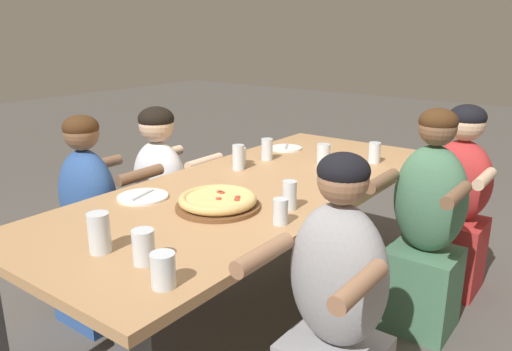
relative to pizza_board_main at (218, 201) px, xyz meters
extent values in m
plane|color=#514C47|center=(0.36, 0.07, -0.81)|extent=(18.00, 18.00, 0.00)
cube|color=tan|center=(0.36, 0.07, -0.05)|extent=(2.42, 0.99, 0.04)
cube|color=#4C4C51|center=(1.51, -0.37, -0.44)|extent=(0.07, 0.07, 0.73)
cube|color=#4C4C51|center=(1.51, 0.50, -0.44)|extent=(0.07, 0.07, 0.73)
cylinder|color=brown|center=(0.00, 0.00, -0.02)|extent=(0.37, 0.37, 0.02)
torus|color=#DBB26B|center=(0.00, 0.00, 0.01)|extent=(0.34, 0.34, 0.04)
cylinder|color=#E5C675|center=(0.00, 0.00, 0.00)|extent=(0.29, 0.29, 0.03)
cylinder|color=#C6422D|center=(0.05, 0.03, 0.02)|extent=(0.02, 0.02, 0.01)
cylinder|color=#C6422D|center=(0.05, 0.02, 0.02)|extent=(0.02, 0.02, 0.01)
cylinder|color=#C6422D|center=(-0.02, -0.02, 0.02)|extent=(0.02, 0.02, 0.01)
cylinder|color=#C6422D|center=(0.04, -0.07, 0.02)|extent=(0.02, 0.02, 0.01)
cylinder|color=#C6422D|center=(0.02, -0.09, 0.02)|extent=(0.02, 0.02, 0.01)
cylinder|color=white|center=(1.09, 0.37, -0.03)|extent=(0.20, 0.20, 0.01)
cube|color=#B7B7BC|center=(1.09, 0.37, -0.02)|extent=(0.13, 0.08, 0.01)
cylinder|color=white|center=(-0.10, 0.37, -0.03)|extent=(0.23, 0.23, 0.01)
cube|color=#B7B7BC|center=(-0.10, 0.37, -0.02)|extent=(0.16, 0.05, 0.01)
cylinder|color=silver|center=(0.80, 0.31, 0.03)|extent=(0.07, 0.07, 0.13)
cylinder|color=black|center=(0.80, 0.31, 0.00)|extent=(0.06, 0.06, 0.07)
cylinder|color=silver|center=(-0.57, 0.04, 0.04)|extent=(0.08, 0.08, 0.14)
cylinder|color=black|center=(-0.57, 0.04, 0.02)|extent=(0.07, 0.07, 0.11)
cylinder|color=silver|center=(0.53, 0.31, 0.04)|extent=(0.07, 0.07, 0.14)
cylinder|color=black|center=(0.53, 0.31, 0.01)|extent=(0.06, 0.06, 0.08)
cylinder|color=silver|center=(-0.61, -0.31, 0.02)|extent=(0.08, 0.08, 0.11)
cylinder|color=silver|center=(-0.61, -0.31, 0.00)|extent=(0.07, 0.07, 0.06)
cylinder|color=silver|center=(0.61, 0.36, 0.02)|extent=(0.08, 0.08, 0.10)
cylinder|color=silver|center=(0.61, 0.36, 0.00)|extent=(0.07, 0.07, 0.07)
cylinder|color=silver|center=(0.91, -0.01, 0.03)|extent=(0.08, 0.08, 0.12)
cylinder|color=black|center=(0.91, -0.01, 0.00)|extent=(0.07, 0.07, 0.06)
cylinder|color=silver|center=(1.12, -0.23, 0.03)|extent=(0.07, 0.07, 0.12)
cylinder|color=black|center=(1.12, -0.23, 0.01)|extent=(0.06, 0.06, 0.09)
cylinder|color=silver|center=(0.02, -0.32, 0.02)|extent=(0.06, 0.06, 0.11)
cylinder|color=silver|center=(-0.54, -0.15, 0.03)|extent=(0.08, 0.08, 0.12)
cylinder|color=silver|center=(-0.54, -0.15, 0.00)|extent=(0.07, 0.07, 0.06)
cylinder|color=silver|center=(0.18, -0.25, 0.03)|extent=(0.06, 0.06, 0.13)
cylinder|color=black|center=(0.18, -0.25, 0.00)|extent=(0.06, 0.06, 0.06)
cube|color=#B22D2D|center=(1.37, -0.65, -0.58)|extent=(0.32, 0.34, 0.44)
ellipsoid|color=#B22D2D|center=(1.37, -0.65, -0.12)|extent=(0.24, 0.36, 0.48)
sphere|color=beige|center=(1.37, -0.65, 0.21)|extent=(0.20, 0.20, 0.20)
ellipsoid|color=black|center=(1.37, -0.65, 0.24)|extent=(0.20, 0.20, 0.14)
cylinder|color=beige|center=(1.16, -0.82, -0.03)|extent=(0.28, 0.06, 0.06)
cylinder|color=beige|center=(1.16, -0.48, -0.03)|extent=(0.28, 0.06, 0.06)
cube|color=#477556|center=(0.84, -0.65, -0.58)|extent=(0.32, 0.34, 0.44)
ellipsoid|color=#477556|center=(0.84, -0.65, -0.09)|extent=(0.24, 0.36, 0.55)
sphere|color=brown|center=(0.84, -0.65, 0.27)|extent=(0.18, 0.18, 0.18)
ellipsoid|color=#422814|center=(0.84, -0.65, 0.30)|extent=(0.18, 0.18, 0.12)
cylinder|color=brown|center=(0.63, -0.82, 0.02)|extent=(0.28, 0.06, 0.06)
cylinder|color=brown|center=(0.63, -0.48, 0.02)|extent=(0.28, 0.06, 0.06)
ellipsoid|color=#99999E|center=(-0.12, -0.65, -0.10)|extent=(0.24, 0.36, 0.53)
sphere|color=#9E7051|center=(-0.12, -0.65, 0.25)|extent=(0.17, 0.17, 0.17)
ellipsoid|color=black|center=(-0.12, -0.65, 0.28)|extent=(0.17, 0.17, 0.12)
cylinder|color=#9E7051|center=(-0.33, -0.82, 0.01)|extent=(0.28, 0.06, 0.06)
cylinder|color=#9E7051|center=(-0.33, -0.48, 0.01)|extent=(0.28, 0.06, 0.06)
cube|color=#2D5193|center=(-0.12, 0.78, -0.58)|extent=(0.32, 0.34, 0.44)
ellipsoid|color=#2D5193|center=(-0.12, 0.78, -0.11)|extent=(0.24, 0.36, 0.50)
sphere|color=brown|center=(-0.12, 0.78, 0.22)|extent=(0.17, 0.17, 0.17)
ellipsoid|color=#422814|center=(-0.12, 0.78, 0.25)|extent=(0.18, 0.18, 0.12)
cylinder|color=brown|center=(0.09, 0.95, -0.01)|extent=(0.28, 0.06, 0.06)
cylinder|color=brown|center=(0.09, 0.61, -0.01)|extent=(0.28, 0.06, 0.06)
cube|color=silver|center=(0.37, 0.78, -0.58)|extent=(0.32, 0.34, 0.44)
ellipsoid|color=silver|center=(0.37, 0.78, -0.13)|extent=(0.24, 0.36, 0.46)
sphere|color=beige|center=(0.37, 0.78, 0.19)|extent=(0.20, 0.20, 0.20)
ellipsoid|color=black|center=(0.37, 0.78, 0.22)|extent=(0.20, 0.20, 0.14)
cylinder|color=beige|center=(0.58, 0.95, -0.05)|extent=(0.28, 0.06, 0.06)
cylinder|color=beige|center=(0.58, 0.61, -0.05)|extent=(0.28, 0.06, 0.06)
camera|label=1|loc=(-1.53, -1.35, 0.73)|focal=35.00mm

